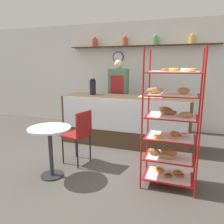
# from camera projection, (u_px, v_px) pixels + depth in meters

# --- Properties ---
(ground_plane) EXTENTS (14.00, 14.00, 0.00)m
(ground_plane) POSITION_uv_depth(u_px,v_px,m) (103.00, 171.00, 3.43)
(ground_plane) COLOR #4C4742
(back_wall) EXTENTS (10.00, 0.30, 2.70)m
(back_wall) POSITION_uv_depth(u_px,v_px,m) (140.00, 75.00, 5.64)
(back_wall) COLOR white
(back_wall) RESTS_ON ground_plane
(display_counter) EXTENTS (2.58, 0.69, 1.00)m
(display_counter) POSITION_uv_depth(u_px,v_px,m) (125.00, 121.00, 4.52)
(display_counter) COLOR #4C3823
(display_counter) RESTS_ON ground_plane
(pastry_rack) EXTENTS (0.71, 0.48, 1.84)m
(pastry_rack) POSITION_uv_depth(u_px,v_px,m) (171.00, 126.00, 2.87)
(pastry_rack) COLOR #B71414
(pastry_rack) RESTS_ON ground_plane
(person_worker) EXTENTS (0.44, 0.23, 1.75)m
(person_worker) POSITION_uv_depth(u_px,v_px,m) (118.00, 95.00, 5.05)
(person_worker) COLOR #282833
(person_worker) RESTS_ON ground_plane
(cafe_table) EXTENTS (0.61, 0.61, 0.75)m
(cafe_table) POSITION_uv_depth(u_px,v_px,m) (50.00, 140.00, 3.16)
(cafe_table) COLOR #262628
(cafe_table) RESTS_ON ground_plane
(cafe_chair) EXTENTS (0.46, 0.46, 0.90)m
(cafe_chair) POSITION_uv_depth(u_px,v_px,m) (80.00, 131.00, 3.57)
(cafe_chair) COLOR black
(cafe_chair) RESTS_ON ground_plane
(coffee_carafe) EXTENTS (0.13, 0.13, 0.35)m
(coffee_carafe) POSITION_uv_depth(u_px,v_px,m) (93.00, 87.00, 4.67)
(coffee_carafe) COLOR black
(coffee_carafe) RESTS_ON display_counter
(donut_tray_counter) EXTENTS (0.47, 0.28, 0.05)m
(donut_tray_counter) POSITION_uv_depth(u_px,v_px,m) (152.00, 96.00, 4.32)
(donut_tray_counter) COLOR silver
(donut_tray_counter) RESTS_ON display_counter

